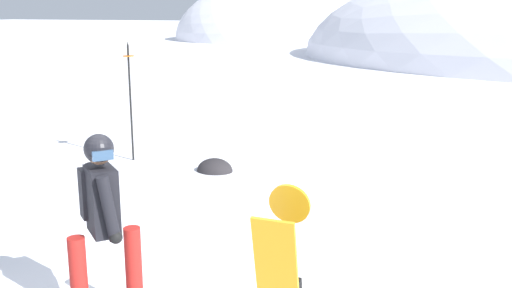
# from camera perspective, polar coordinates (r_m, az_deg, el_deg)

# --- Properties ---
(ridge_peak_far) EXTENTS (22.66, 20.39, 12.21)m
(ridge_peak_far) POSITION_cam_1_polar(r_m,az_deg,el_deg) (56.86, 3.31, 10.35)
(ridge_peak_far) COLOR white
(ridge_peak_far) RESTS_ON ground
(snowboarder_main) EXTENTS (1.28, 1.47, 1.71)m
(snowboarder_main) POSITION_cam_1_polar(r_m,az_deg,el_deg) (5.15, -15.02, -7.65)
(snowboarder_main) COLOR #D11E5B
(snowboarder_main) RESTS_ON ground
(piste_marker_near) EXTENTS (0.20, 0.20, 2.18)m
(piste_marker_near) POSITION_cam_1_polar(r_m,az_deg,el_deg) (10.66, -12.44, 4.88)
(piste_marker_near) COLOR black
(piste_marker_near) RESTS_ON ground
(rock_dark) EXTENTS (0.64, 0.54, 0.45)m
(rock_dark) POSITION_cam_1_polar(r_m,az_deg,el_deg) (9.95, -4.13, -2.70)
(rock_dark) COLOR #282628
(rock_dark) RESTS_ON ground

